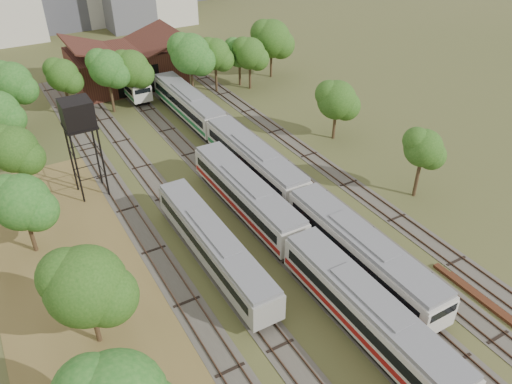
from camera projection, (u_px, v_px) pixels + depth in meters
ground at (396, 332)px, 36.41m from camera, size 240.00×240.00×0.00m
dry_grass_patch at (121, 357)px, 34.59m from camera, size 14.00×60.00×0.04m
tracks at (229, 179)px, 54.15m from camera, size 24.60×80.00×0.19m
railcar_red_set at (298, 246)px, 41.61m from camera, size 3.02×34.57×3.73m
railcar_green_set at (254, 161)px, 53.50m from camera, size 3.05×52.08×3.78m
railcar_rear at (125, 78)px, 74.98m from camera, size 2.71×16.08×3.35m
old_grey_coach at (214, 245)px, 41.85m from camera, size 2.75×18.00×3.40m
water_tower at (78, 116)px, 47.26m from camera, size 2.96×2.96×10.25m
rail_pile_near at (474, 294)px, 39.45m from camera, size 0.54×8.07×0.27m
rail_pile_far at (491, 305)px, 38.53m from camera, size 0.51×8.23×0.27m
maintenance_shed at (126, 65)px, 76.24m from camera, size 16.45×11.55×7.58m
tree_band_left at (58, 263)px, 34.33m from camera, size 7.24×57.80×8.83m
tree_band_far at (171, 58)px, 69.66m from camera, size 42.97×7.85×9.43m
tree_band_right at (311, 87)px, 62.51m from camera, size 5.41×38.37×7.74m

